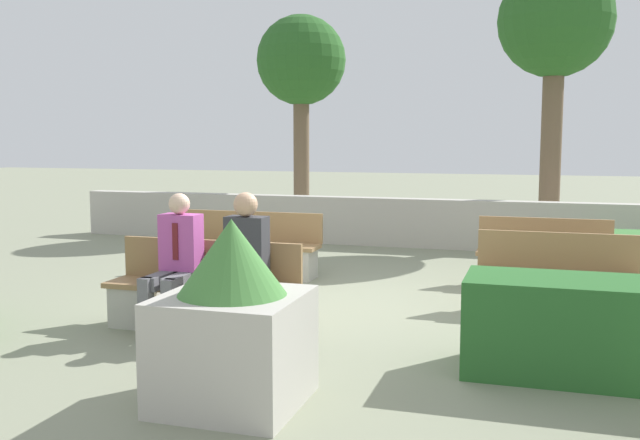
{
  "coord_description": "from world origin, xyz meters",
  "views": [
    {
      "loc": [
        2.13,
        -7.32,
        1.84
      ],
      "look_at": [
        -0.28,
        0.5,
        0.9
      ],
      "focal_mm": 40.0,
      "sensor_mm": 36.0,
      "label": 1
    }
  ],
  "objects_px": {
    "bench_right_side": "(544,262)",
    "person_seated_woman": "(242,258)",
    "tree_leftmost": "(301,65)",
    "bench_back": "(556,285)",
    "tree_center_left": "(555,27)",
    "bench_left_side": "(247,251)",
    "bench_front": "(202,296)",
    "planter_corner_right": "(233,322)",
    "person_seated_man": "(175,257)"
  },
  "relations": [
    {
      "from": "bench_right_side",
      "to": "person_seated_woman",
      "type": "bearing_deg",
      "value": -140.42
    },
    {
      "from": "person_seated_woman",
      "to": "tree_leftmost",
      "type": "relative_size",
      "value": 0.32
    },
    {
      "from": "person_seated_woman",
      "to": "tree_leftmost",
      "type": "height_order",
      "value": "tree_leftmost"
    },
    {
      "from": "bench_back",
      "to": "tree_center_left",
      "type": "height_order",
      "value": "tree_center_left"
    },
    {
      "from": "bench_left_side",
      "to": "bench_back",
      "type": "height_order",
      "value": "same"
    },
    {
      "from": "bench_front",
      "to": "person_seated_woman",
      "type": "height_order",
      "value": "person_seated_woman"
    },
    {
      "from": "bench_right_side",
      "to": "bench_back",
      "type": "height_order",
      "value": "same"
    },
    {
      "from": "bench_back",
      "to": "bench_right_side",
      "type": "bearing_deg",
      "value": 83.88
    },
    {
      "from": "tree_leftmost",
      "to": "person_seated_woman",
      "type": "bearing_deg",
      "value": -75.43
    },
    {
      "from": "bench_left_side",
      "to": "planter_corner_right",
      "type": "relative_size",
      "value": 1.55
    },
    {
      "from": "bench_front",
      "to": "tree_leftmost",
      "type": "bearing_deg",
      "value": 101.32
    },
    {
      "from": "bench_back",
      "to": "planter_corner_right",
      "type": "height_order",
      "value": "planter_corner_right"
    },
    {
      "from": "bench_back",
      "to": "person_seated_woman",
      "type": "relative_size",
      "value": 1.22
    },
    {
      "from": "person_seated_woman",
      "to": "planter_corner_right",
      "type": "relative_size",
      "value": 1.04
    },
    {
      "from": "bench_right_side",
      "to": "tree_center_left",
      "type": "height_order",
      "value": "tree_center_left"
    },
    {
      "from": "person_seated_man",
      "to": "tree_leftmost",
      "type": "height_order",
      "value": "tree_leftmost"
    },
    {
      "from": "planter_corner_right",
      "to": "tree_center_left",
      "type": "bearing_deg",
      "value": 76.13
    },
    {
      "from": "bench_front",
      "to": "tree_center_left",
      "type": "xyz_separation_m",
      "value": [
        3.25,
        7.08,
        3.42
      ]
    },
    {
      "from": "bench_back",
      "to": "tree_leftmost",
      "type": "relative_size",
      "value": 0.39
    },
    {
      "from": "bench_left_side",
      "to": "person_seated_woman",
      "type": "distance_m",
      "value": 3.04
    },
    {
      "from": "bench_back",
      "to": "tree_center_left",
      "type": "distance_m",
      "value": 6.47
    },
    {
      "from": "bench_back",
      "to": "person_seated_man",
      "type": "relative_size",
      "value": 1.24
    },
    {
      "from": "bench_left_side",
      "to": "person_seated_man",
      "type": "relative_size",
      "value": 1.52
    },
    {
      "from": "bench_back",
      "to": "person_seated_man",
      "type": "xyz_separation_m",
      "value": [
        -3.48,
        -1.74,
        0.41
      ]
    },
    {
      "from": "bench_front",
      "to": "bench_right_side",
      "type": "relative_size",
      "value": 1.17
    },
    {
      "from": "person_seated_woman",
      "to": "planter_corner_right",
      "type": "xyz_separation_m",
      "value": [
        0.6,
        -1.56,
        -0.16
      ]
    },
    {
      "from": "tree_center_left",
      "to": "person_seated_man",
      "type": "bearing_deg",
      "value": -115.59
    },
    {
      "from": "planter_corner_right",
      "to": "person_seated_woman",
      "type": "bearing_deg",
      "value": 111.17
    },
    {
      "from": "planter_corner_right",
      "to": "tree_leftmost",
      "type": "bearing_deg",
      "value": 105.73
    },
    {
      "from": "bench_back",
      "to": "tree_leftmost",
      "type": "height_order",
      "value": "tree_leftmost"
    },
    {
      "from": "person_seated_man",
      "to": "tree_leftmost",
      "type": "bearing_deg",
      "value": 99.6
    },
    {
      "from": "bench_right_side",
      "to": "person_seated_woman",
      "type": "height_order",
      "value": "person_seated_woman"
    },
    {
      "from": "person_seated_man",
      "to": "tree_leftmost",
      "type": "xyz_separation_m",
      "value": [
        -1.28,
        7.56,
        2.54
      ]
    },
    {
      "from": "bench_right_side",
      "to": "tree_leftmost",
      "type": "bearing_deg",
      "value": 126.54
    },
    {
      "from": "person_seated_man",
      "to": "tree_center_left",
      "type": "distance_m",
      "value": 8.55
    },
    {
      "from": "tree_leftmost",
      "to": "bench_back",
      "type": "bearing_deg",
      "value": -50.74
    },
    {
      "from": "person_seated_woman",
      "to": "tree_center_left",
      "type": "relative_size",
      "value": 0.28
    },
    {
      "from": "person_seated_man",
      "to": "planter_corner_right",
      "type": "bearing_deg",
      "value": -50.37
    },
    {
      "from": "bench_front",
      "to": "bench_back",
      "type": "xyz_separation_m",
      "value": [
        3.28,
        1.59,
        -0.01
      ]
    },
    {
      "from": "bench_back",
      "to": "planter_corner_right",
      "type": "distance_m",
      "value": 3.97
    },
    {
      "from": "person_seated_woman",
      "to": "tree_center_left",
      "type": "xyz_separation_m",
      "value": [
        2.77,
        7.21,
        3.0
      ]
    },
    {
      "from": "bench_left_side",
      "to": "tree_leftmost",
      "type": "distance_m",
      "value": 5.66
    },
    {
      "from": "bench_right_side",
      "to": "person_seated_man",
      "type": "relative_size",
      "value": 1.23
    },
    {
      "from": "bench_front",
      "to": "person_seated_woman",
      "type": "bearing_deg",
      "value": -15.96
    },
    {
      "from": "bench_left_side",
      "to": "person_seated_woman",
      "type": "height_order",
      "value": "person_seated_woman"
    },
    {
      "from": "person_seated_man",
      "to": "tree_center_left",
      "type": "xyz_separation_m",
      "value": [
        3.46,
        7.22,
        3.02
      ]
    },
    {
      "from": "bench_back",
      "to": "tree_leftmost",
      "type": "xyz_separation_m",
      "value": [
        -4.76,
        5.82,
        2.95
      ]
    },
    {
      "from": "bench_front",
      "to": "planter_corner_right",
      "type": "distance_m",
      "value": 2.03
    },
    {
      "from": "bench_back",
      "to": "person_seated_man",
      "type": "bearing_deg",
      "value": -164.32
    },
    {
      "from": "bench_right_side",
      "to": "bench_back",
      "type": "relative_size",
      "value": 0.99
    }
  ]
}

